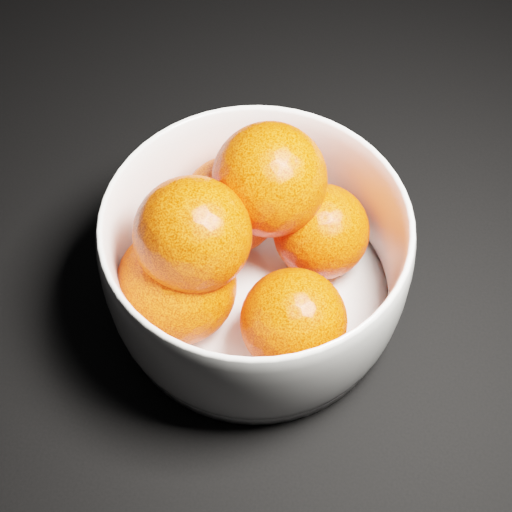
# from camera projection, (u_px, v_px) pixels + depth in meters

# --- Properties ---
(ground) EXTENTS (3.00, 3.00, 0.00)m
(ground) POSITION_uv_depth(u_px,v_px,m) (95.00, 45.00, 0.75)
(ground) COLOR black
(ground) RESTS_ON ground
(bowl) EXTENTS (0.22, 0.22, 0.11)m
(bowl) POSITION_uv_depth(u_px,v_px,m) (256.00, 260.00, 0.53)
(bowl) COLOR white
(bowl) RESTS_ON ground
(orange_pile) EXTENTS (0.17, 0.17, 0.13)m
(orange_pile) POSITION_uv_depth(u_px,v_px,m) (241.00, 242.00, 0.52)
(orange_pile) COLOR #FF3C09
(orange_pile) RESTS_ON bowl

